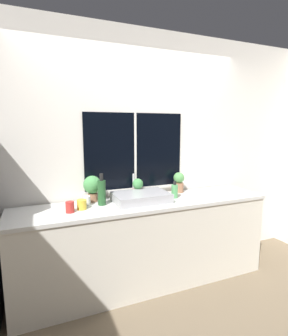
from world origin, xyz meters
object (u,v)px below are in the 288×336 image
Objects in this scene: sink at (141,197)px; mug_white at (87,201)px; mug_red at (70,207)px; potted_plant_left at (92,186)px; potted_plant_center at (138,188)px; potted_plant_right at (179,182)px; soap_bottle at (175,191)px; bottle_tall at (102,192)px; mug_yellow at (82,205)px.

sink is 0.55m from mug_white.
potted_plant_left is at bearing 46.09° from mug_red.
potted_plant_center is 0.86× the size of potted_plant_right.
potted_plant_center is 0.59m from mug_white.
sink is 3.02× the size of soap_bottle.
potted_plant_left is 0.87m from soap_bottle.
mug_white is (-0.14, 0.04, -0.08)m from bottle_tall.
mug_white is at bearing 174.42° from soap_bottle.
potted_plant_right is at bearing 5.55° from mug_white.
sink is 0.19m from potted_plant_center.
potted_plant_right is at bearing 11.93° from mug_red.
mug_white is at bearing -174.45° from potted_plant_right.
potted_plant_center is 0.40m from soap_bottle.
potted_plant_right is 0.26m from soap_bottle.
sink is at bearing 178.20° from soap_bottle.
potted_plant_center is (0.50, 0.00, -0.07)m from potted_plant_left.
soap_bottle is 1.87× the size of mug_red.
potted_plant_right is 0.76× the size of bottle_tall.
bottle_tall is 0.17m from mug_white.
soap_bottle is at bearing -13.08° from potted_plant_left.
sink is 1.79× the size of bottle_tall.
mug_red is (-0.72, -0.08, 0.00)m from sink.
potted_plant_left reaches higher than mug_white.
bottle_tall is at bearing -68.07° from potted_plant_left.
potted_plant_left is at bearing 56.23° from mug_yellow.
sink is 5.65× the size of mug_red.
mug_red is (-0.75, -0.27, -0.05)m from potted_plant_center.
mug_yellow is at bearing -178.72° from soap_bottle.
sink is at bearing -8.25° from mug_white.
soap_bottle is 2.04× the size of mug_white.
mug_white is at bearing 59.73° from mug_yellow.
bottle_tall is at bearing 175.21° from sink.
mug_white is at bearing -127.20° from potted_plant_left.
potted_plant_center is 0.51m from potted_plant_right.
mug_yellow is at bearing -161.87° from bottle_tall.
potted_plant_right is 1.18m from mug_yellow.
potted_plant_left is 0.86× the size of bottle_tall.
mug_white is (-0.58, -0.11, -0.05)m from potted_plant_center.
mug_yellow is at bearing 23.87° from mug_red.
mug_yellow is at bearing -176.76° from sink.
potted_plant_center is at bearing 18.77° from mug_yellow.
sink reaches higher than mug_yellow.
potted_plant_left is 1.01m from potted_plant_right.
sink is at bearing -21.83° from potted_plant_left.
mug_red is at bearing -168.07° from potted_plant_right.
soap_bottle is at bearing -29.40° from potted_plant_center.
mug_white is (-0.08, -0.11, -0.12)m from potted_plant_left.
mug_yellow is at bearing -161.23° from potted_plant_center.
mug_yellow is (-0.07, -0.11, 0.00)m from mug_white.
mug_yellow is (-0.64, -0.22, -0.05)m from potted_plant_center.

